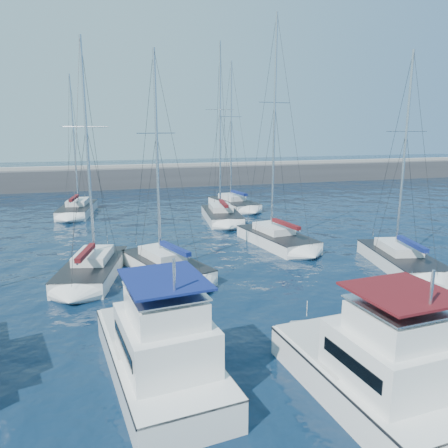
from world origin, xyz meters
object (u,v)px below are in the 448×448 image
object	(u,v)px
sailboat_back_a	(77,209)
sailboat_back_c	(234,204)
motor_yacht_port_inner	(161,353)
sailboat_mid_b	(92,269)
sailboat_back_b	(221,215)
motor_yacht_stbd_inner	(378,371)
sailboat_mid_c	(166,266)
sailboat_mid_e	(400,259)
sailboat_mid_d	(276,238)

from	to	relation	value
sailboat_back_a	sailboat_back_c	world-z (taller)	sailboat_back_c
motor_yacht_port_inner	sailboat_mid_b	xyz separation A→B (m)	(-2.51, 12.68, -0.61)
sailboat_back_b	sailboat_back_c	distance (m)	6.82
sailboat_back_b	motor_yacht_stbd_inner	bearing A→B (deg)	-89.46
sailboat_back_a	sailboat_mid_b	bearing A→B (deg)	-76.76
motor_yacht_stbd_inner	motor_yacht_port_inner	bearing A→B (deg)	149.94
motor_yacht_port_inner	sailboat_back_b	distance (m)	28.50
sailboat_mid_b	sailboat_mid_c	world-z (taller)	sailboat_mid_b
sailboat_mid_e	motor_yacht_stbd_inner	bearing A→B (deg)	-118.83
sailboat_mid_e	sailboat_back_b	world-z (taller)	sailboat_back_b
sailboat_mid_c	sailboat_back_a	xyz separation A→B (m)	(-6.18, 22.20, 0.00)
motor_yacht_stbd_inner	sailboat_mid_d	xyz separation A→B (m)	(4.66, 19.86, -0.57)
sailboat_mid_c	sailboat_mid_e	bearing A→B (deg)	-30.43
sailboat_back_a	sailboat_back_b	distance (m)	15.90
sailboat_mid_c	sailboat_mid_d	size ratio (longest dim) A/B	0.79
sailboat_back_a	sailboat_back_b	xyz separation A→B (m)	(14.03, -7.49, 0.03)
sailboat_mid_c	motor_yacht_stbd_inner	bearing A→B (deg)	-91.79
motor_yacht_stbd_inner	sailboat_mid_d	size ratio (longest dim) A/B	0.45
sailboat_mid_c	sailboat_back_a	distance (m)	23.05
sailboat_back_c	sailboat_back_b	bearing A→B (deg)	-127.90
sailboat_mid_b	sailboat_back_b	world-z (taller)	sailboat_back_b
sailboat_mid_b	sailboat_mid_c	size ratio (longest dim) A/B	1.04
sailboat_mid_b	sailboat_mid_e	xyz separation A→B (m)	(19.83, -3.62, -0.01)
motor_yacht_stbd_inner	sailboat_mid_c	distance (m)	16.06
sailboat_back_c	motor_yacht_stbd_inner	bearing A→B (deg)	-109.95
motor_yacht_port_inner	sailboat_mid_e	size ratio (longest dim) A/B	0.62
sailboat_mid_b	sailboat_back_a	xyz separation A→B (m)	(-1.68, 21.55, -0.00)
motor_yacht_port_inner	sailboat_back_c	world-z (taller)	sailboat_back_c
sailboat_mid_d	sailboat_back_b	bearing A→B (deg)	90.09
sailboat_back_a	motor_yacht_port_inner	bearing A→B (deg)	-74.23
sailboat_mid_d	sailboat_back_c	xyz separation A→B (m)	(1.48, 16.19, -0.01)
motor_yacht_stbd_inner	sailboat_back_c	bearing A→B (deg)	75.72
sailboat_mid_b	sailboat_back_a	bearing A→B (deg)	107.97
sailboat_mid_c	sailboat_back_c	bearing A→B (deg)	42.60
sailboat_mid_b	sailboat_mid_c	bearing A→B (deg)	5.27
sailboat_back_b	sailboat_mid_c	bearing A→B (deg)	-111.86
motor_yacht_port_inner	sailboat_back_c	size ratio (longest dim) A/B	0.53
sailboat_mid_e	sailboat_mid_c	bearing A→B (deg)	-179.45
sailboat_mid_c	sailboat_back_b	world-z (taller)	sailboat_back_b
motor_yacht_port_inner	sailboat_back_b	xyz separation A→B (m)	(9.83, 26.74, -0.57)
sailboat_mid_b	motor_yacht_port_inner	bearing A→B (deg)	-65.27
sailboat_mid_e	sailboat_mid_b	bearing A→B (deg)	-178.84
sailboat_back_c	sailboat_back_a	bearing A→B (deg)	164.93
sailboat_mid_b	sailboat_back_c	world-z (taller)	sailboat_back_c
sailboat_mid_e	sailboat_back_c	distance (m)	24.12
sailboat_back_b	sailboat_back_c	world-z (taller)	sailboat_back_b
motor_yacht_stbd_inner	sailboat_back_b	bearing A→B (deg)	79.72
motor_yacht_port_inner	sailboat_mid_d	distance (m)	20.21
sailboat_mid_c	sailboat_back_a	bearing A→B (deg)	86.10
motor_yacht_stbd_inner	sailboat_mid_b	size ratio (longest dim) A/B	0.54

